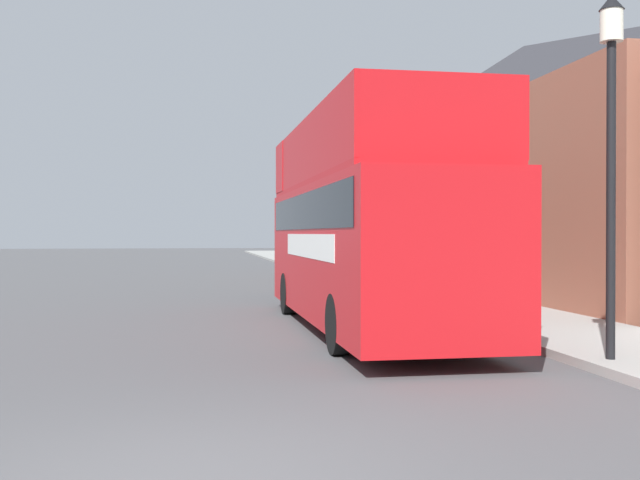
{
  "coord_description": "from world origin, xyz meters",
  "views": [
    {
      "loc": [
        0.06,
        -5.86,
        1.94
      ],
      "look_at": [
        2.68,
        9.34,
        1.8
      ],
      "focal_mm": 42.0,
      "sensor_mm": 36.0,
      "label": 1
    }
  ],
  "objects": [
    {
      "name": "tour_bus",
      "position": [
        3.49,
        8.9,
        1.86
      ],
      "size": [
        2.58,
        10.24,
        4.18
      ],
      "rotation": [
        0.0,
        0.0,
        0.0
      ],
      "color": "red",
      "rests_on": "ground_plane"
    },
    {
      "name": "sidewalk",
      "position": [
        7.05,
        18.0,
        0.07
      ],
      "size": [
        3.02,
        108.0,
        0.14
      ],
      "color": "#999993",
      "rests_on": "ground_plane"
    },
    {
      "name": "lamp_post_second",
      "position": [
        6.0,
        12.71,
        3.71
      ],
      "size": [
        0.35,
        0.35,
        5.25
      ],
      "color": "black",
      "rests_on": "sidewalk"
    },
    {
      "name": "brick_terrace_rear",
      "position": [
        11.56,
        18.81,
        4.26
      ],
      "size": [
        6.0,
        22.21,
        8.51
      ],
      "color": "#935642",
      "rests_on": "ground_plane"
    },
    {
      "name": "parked_car_ahead_of_bus",
      "position": [
        4.39,
        15.87,
        0.74
      ],
      "size": [
        1.88,
        4.0,
        1.61
      ],
      "rotation": [
        0.0,
        0.0,
        -0.01
      ],
      "color": "black",
      "rests_on": "ground_plane"
    },
    {
      "name": "lamp_post_nearest",
      "position": [
        5.97,
        3.95,
        3.69
      ],
      "size": [
        0.35,
        0.35,
        5.2
      ],
      "color": "black",
      "rests_on": "sidewalk"
    },
    {
      "name": "ground_plane",
      "position": [
        0.0,
        21.0,
        0.0
      ],
      "size": [
        144.0,
        144.0,
        0.0
      ],
      "primitive_type": "plane",
      "color": "#4C4C4F"
    },
    {
      "name": "lamp_post_third",
      "position": [
        6.14,
        21.47,
        3.53
      ],
      "size": [
        0.35,
        0.35,
        4.94
      ],
      "color": "black",
      "rests_on": "sidewalk"
    }
  ]
}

